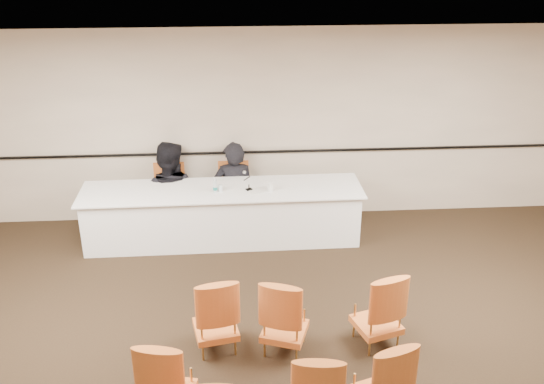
{
  "coord_description": "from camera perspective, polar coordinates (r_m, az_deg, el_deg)",
  "views": [
    {
      "loc": [
        -0.41,
        -4.85,
        4.4
      ],
      "look_at": [
        0.1,
        2.6,
        1.03
      ],
      "focal_mm": 40.0,
      "sensor_mm": 36.0,
      "label": 1
    }
  ],
  "objects": [
    {
      "name": "coffee_cup",
      "position": [
        8.7,
        -0.15,
        0.51
      ],
      "size": [
        0.11,
        0.11,
        0.14
      ],
      "primitive_type": "cylinder",
      "rotation": [
        0.0,
        0.0,
        -0.34
      ],
      "color": "white",
      "rests_on": "panel_table"
    },
    {
      "name": "water_bottle",
      "position": [
        8.68,
        -5.37,
        0.62
      ],
      "size": [
        0.09,
        0.09,
        0.22
      ],
      "primitive_type": null,
      "rotation": [
        0.0,
        0.0,
        -0.38
      ],
      "color": "#167B73",
      "rests_on": "panel_table"
    },
    {
      "name": "papers",
      "position": [
        8.74,
        -1.2,
        0.15
      ],
      "size": [
        0.36,
        0.31,
        0.0
      ],
      "primitive_type": "cube",
      "rotation": [
        0.0,
        0.0,
        0.33
      ],
      "color": "silver",
      "rests_on": "panel_table"
    },
    {
      "name": "wall_rail",
      "position": [
        9.41,
        -1.15,
        3.79
      ],
      "size": [
        9.8,
        0.04,
        0.03
      ],
      "primitive_type": "cube",
      "color": "black",
      "rests_on": "wall_back"
    },
    {
      "name": "aud_chair_back_right",
      "position": [
        6.02,
        10.25,
        -16.9
      ],
      "size": [
        0.63,
        0.63,
        0.95
      ],
      "primitive_type": null,
      "rotation": [
        0.0,
        0.0,
        0.32
      ],
      "color": "#C16122",
      "rests_on": "ground"
    },
    {
      "name": "panelist_second_chair",
      "position": [
        9.54,
        -9.61,
        -0.35
      ],
      "size": [
        0.51,
        0.51,
        0.95
      ],
      "primitive_type": null,
      "rotation": [
        0.0,
        0.0,
        0.01
      ],
      "color": "#C16122",
      "rests_on": "ground"
    },
    {
      "name": "wall_back",
      "position": [
        9.32,
        -1.18,
        6.18
      ],
      "size": [
        10.0,
        0.04,
        3.0
      ],
      "primitive_type": "cube",
      "color": "beige",
      "rests_on": "ground"
    },
    {
      "name": "panelist_second",
      "position": [
        9.57,
        -9.58,
        -0.75
      ],
      "size": [
        1.07,
        0.92,
        1.92
      ],
      "primitive_type": "imported",
      "rotation": [
        0.0,
        0.0,
        2.92
      ],
      "color": "black",
      "rests_on": "ground"
    },
    {
      "name": "drinking_glass",
      "position": [
        8.73,
        -4.88,
        0.37
      ],
      "size": [
        0.08,
        0.08,
        0.1
      ],
      "primitive_type": "cylinder",
      "rotation": [
        0.0,
        0.0,
        0.28
      ],
      "color": "white",
      "rests_on": "panel_table"
    },
    {
      "name": "aud_chair_front_right",
      "position": [
        6.92,
        9.92,
        -10.66
      ],
      "size": [
        0.63,
        0.63,
        0.95
      ],
      "primitive_type": null,
      "rotation": [
        0.0,
        0.0,
        0.3
      ],
      "color": "#C16122",
      "rests_on": "ground"
    },
    {
      "name": "microphone",
      "position": [
        8.72,
        -2.19,
        0.97
      ],
      "size": [
        0.16,
        0.2,
        0.26
      ],
      "primitive_type": null,
      "rotation": [
        0.0,
        0.0,
        0.45
      ],
      "color": "black",
      "rests_on": "panel_table"
    },
    {
      "name": "aud_chair_back_left",
      "position": [
        6.03,
        -9.85,
        -16.77
      ],
      "size": [
        0.59,
        0.59,
        0.95
      ],
      "primitive_type": null,
      "rotation": [
        0.0,
        0.0,
        -0.2
      ],
      "color": "#C16122",
      "rests_on": "ground"
    },
    {
      "name": "aud_chair_front_mid",
      "position": [
        6.73,
        1.21,
        -11.4
      ],
      "size": [
        0.64,
        0.64,
        0.95
      ],
      "primitive_type": null,
      "rotation": [
        0.0,
        0.0,
        -0.34
      ],
      "color": "#C16122",
      "rests_on": "ground"
    },
    {
      "name": "panelist_main_chair",
      "position": [
        9.49,
        -3.58,
        -0.16
      ],
      "size": [
        0.51,
        0.51,
        0.95
      ],
      "primitive_type": null,
      "rotation": [
        0.0,
        0.0,
        0.01
      ],
      "color": "#C16122",
      "rests_on": "ground"
    },
    {
      "name": "aud_chair_front_left",
      "position": [
        6.78,
        -5.38,
        -11.19
      ],
      "size": [
        0.59,
        0.59,
        0.95
      ],
      "primitive_type": null,
      "rotation": [
        0.0,
        0.0,
        0.19
      ],
      "color": "#C16122",
      "rests_on": "ground"
    },
    {
      "name": "panelist_main",
      "position": [
        9.51,
        -3.57,
        -0.45
      ],
      "size": [
        0.67,
        0.44,
        1.82
      ],
      "primitive_type": "imported",
      "rotation": [
        0.0,
        0.0,
        3.15
      ],
      "color": "black",
      "rests_on": "ground"
    },
    {
      "name": "panel_table",
      "position": [
        8.98,
        -4.66,
        -2.14
      ],
      "size": [
        4.1,
        0.98,
        0.82
      ],
      "primitive_type": null,
      "rotation": [
        0.0,
        0.0,
        0.01
      ],
      "color": "white",
      "rests_on": "ground"
    },
    {
      "name": "ceiling",
      "position": [
        5.06,
        0.93,
        8.25
      ],
      "size": [
        10.0,
        10.0,
        0.0
      ],
      "primitive_type": "plane",
      "rotation": [
        3.14,
        0.0,
        0.0
      ],
      "color": "white",
      "rests_on": "ground"
    }
  ]
}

